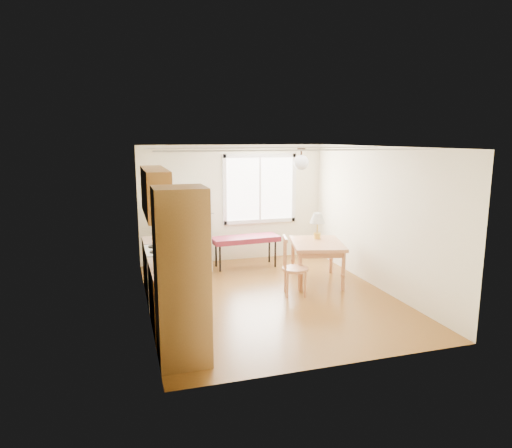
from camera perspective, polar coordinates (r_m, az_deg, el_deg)
name	(u,v)px	position (r m, az deg, el deg)	size (l,w,h in m)	color
room_shell	(270,224)	(7.49, 1.74, 0.02)	(4.60, 5.60, 2.62)	#5C3613
kitchen_run	(169,266)	(6.62, -10.76, -5.24)	(0.65, 3.40, 2.20)	brown
window_unit	(260,189)	(9.96, 0.49, 4.43)	(1.64, 0.05, 1.51)	white
pendant_light	(301,162)	(7.99, 5.66, 7.77)	(0.26, 0.26, 0.40)	black
refrigerator	(195,230)	(9.36, -7.68, -0.70)	(0.75, 0.75, 1.61)	silver
bench	(246,240)	(9.40, -1.32, -1.98)	(1.42, 0.61, 0.64)	maroon
dining_table	(317,248)	(8.49, 7.63, -2.95)	(1.18, 1.39, 0.75)	#B26E44
chair	(290,262)	(7.74, 4.26, -4.79)	(0.47, 0.46, 1.00)	#B26E44
table_lamp	(317,220)	(8.69, 7.69, 0.49)	(0.29, 0.29, 0.50)	gold
coffee_maker	(169,255)	(6.49, -10.78, -3.81)	(0.20, 0.25, 0.36)	black
kettle	(169,258)	(6.43, -10.82, -4.24)	(0.13, 0.13, 0.25)	red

